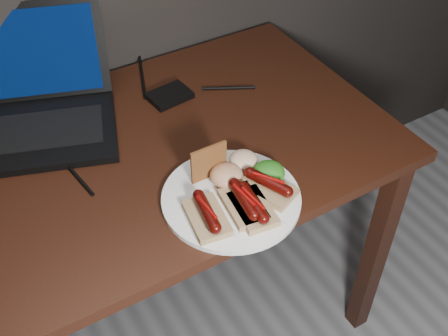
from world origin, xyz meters
name	(u,v)px	position (x,y,z in m)	size (l,w,h in m)	color
desk	(105,195)	(0.00, 1.38, 0.66)	(1.40, 0.70, 0.75)	#36160D
laptop	(25,105)	(-0.09, 1.62, 0.80)	(0.51, 0.47, 0.25)	black
hard_drive	(169,96)	(0.25, 1.54, 0.76)	(0.11, 0.08, 0.02)	black
desk_cables	(81,133)	(0.01, 1.51, 0.75)	(0.99, 0.47, 0.01)	black
plate	(231,198)	(0.20, 1.14, 0.76)	(0.30, 0.30, 0.01)	white
bread_sausage_left	(207,215)	(0.13, 1.11, 0.78)	(0.09, 0.12, 0.04)	tan
bread_sausage_center	(244,203)	(0.21, 1.10, 0.78)	(0.08, 0.12, 0.04)	tan
bread_sausage_right	(268,186)	(0.28, 1.11, 0.78)	(0.11, 0.13, 0.04)	tan
bread_sausage_extra	(253,206)	(0.22, 1.08, 0.78)	(0.08, 0.12, 0.04)	tan
crispbread	(209,162)	(0.19, 1.22, 0.80)	(0.09, 0.01, 0.09)	brown
salad_greens	(269,172)	(0.30, 1.15, 0.78)	(0.07, 0.07, 0.04)	#1B5811
salsa_mound	(226,175)	(0.22, 1.18, 0.78)	(0.07, 0.07, 0.04)	#A52710
coleslaw_mound	(243,160)	(0.28, 1.21, 0.78)	(0.06, 0.06, 0.04)	white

